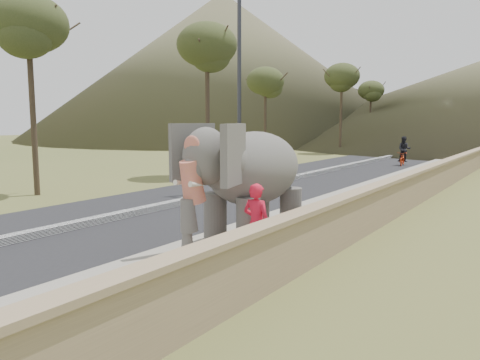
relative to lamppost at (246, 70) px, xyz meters
The scene contains 10 objects.
ground 13.28m from the lamppost, 67.68° to the right, with size 160.00×160.00×0.00m, color olive.
road 5.07m from the lamppost, 102.25° to the right, with size 7.00×120.00×0.03m, color black.
median 4.98m from the lamppost, 102.25° to the right, with size 0.35×120.00×0.22m, color black.
walkway 6.86m from the lamppost, 16.91° to the right, with size 3.00×120.00×0.15m, color #9E9687.
parapet 7.81m from the lamppost, 12.67° to the right, with size 0.30×120.00×1.10m, color tan.
lamppost is the anchor object (origin of this frame).
signboard 3.26m from the lamppost, 65.81° to the right, with size 0.60×0.08×2.40m.
hill_left 55.19m from the lamppost, 127.40° to the left, with size 60.00×60.00×22.00m, color brown.
elephant_and_man 8.87m from the lamppost, 54.95° to the right, with size 2.29×3.83×2.69m.
motorcyclist 15.68m from the lamppost, 81.71° to the left, with size 0.93×1.75×1.89m.
Camera 1 is at (5.71, -4.18, 2.97)m, focal length 35.00 mm.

